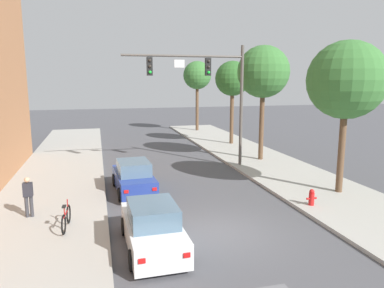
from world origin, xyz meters
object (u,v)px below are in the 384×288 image
(traffic_signal_mast, at_px, (209,83))
(fire_hydrant, at_px, (312,197))
(street_tree_second, at_px, (263,72))
(street_tree_nearest, at_px, (347,81))
(street_tree_farthest, at_px, (197,76))
(pedestrian_sidewalk_left_walker, at_px, (28,195))
(bicycle_leaning, at_px, (66,218))
(street_tree_third, at_px, (232,79))
(car_lead_blue, at_px, (134,178))
(car_following_white, at_px, (152,228))

(traffic_signal_mast, xyz_separation_m, fire_hydrant, (2.24, -8.06, -4.88))
(fire_hydrant, bearing_deg, street_tree_second, 78.42)
(street_tree_nearest, distance_m, street_tree_farthest, 23.04)
(fire_hydrant, bearing_deg, pedestrian_sidewalk_left_walker, 172.09)
(fire_hydrant, bearing_deg, bicycle_leaning, 179.82)
(street_tree_third, bearing_deg, traffic_signal_mast, -120.21)
(bicycle_leaning, relative_size, street_tree_third, 0.25)
(car_lead_blue, bearing_deg, bicycle_leaning, -123.60)
(fire_hydrant, height_order, street_tree_second, street_tree_second)
(street_tree_second, bearing_deg, street_tree_third, 87.32)
(bicycle_leaning, bearing_deg, fire_hydrant, -0.18)
(street_tree_second, xyz_separation_m, street_tree_third, (0.30, 6.48, -0.44))
(street_tree_second, bearing_deg, fire_hydrant, -101.58)
(pedestrian_sidewalk_left_walker, bearing_deg, street_tree_second, 29.06)
(traffic_signal_mast, height_order, street_tree_third, traffic_signal_mast)
(car_following_white, xyz_separation_m, street_tree_second, (9.18, 11.24, 5.32))
(street_tree_second, distance_m, street_tree_third, 6.50)
(car_lead_blue, distance_m, fire_hydrant, 8.52)
(car_lead_blue, bearing_deg, car_following_white, -90.13)
(car_following_white, xyz_separation_m, fire_hydrant, (7.30, 2.06, -0.22))
(fire_hydrant, xyz_separation_m, street_tree_nearest, (2.41, 1.40, 5.02))
(street_tree_nearest, relative_size, street_tree_second, 0.94)
(street_tree_second, bearing_deg, car_lead_blue, -152.49)
(car_lead_blue, relative_size, street_tree_farthest, 0.59)
(street_tree_nearest, xyz_separation_m, street_tree_third, (-0.22, 14.27, 0.07))
(street_tree_second, bearing_deg, street_tree_farthest, 91.31)
(pedestrian_sidewalk_left_walker, xyz_separation_m, street_tree_second, (13.59, 7.55, 4.98))
(pedestrian_sidewalk_left_walker, xyz_separation_m, street_tree_third, (13.90, 14.04, 4.54))
(car_following_white, distance_m, street_tree_farthest, 28.40)
(street_tree_third, bearing_deg, street_tree_farthest, 94.26)
(street_tree_farthest, bearing_deg, street_tree_third, -85.74)
(car_lead_blue, bearing_deg, street_tree_third, 49.92)
(bicycle_leaning, height_order, street_tree_second, street_tree_second)
(car_lead_blue, distance_m, car_following_white, 6.46)
(street_tree_nearest, bearing_deg, fire_hydrant, -149.88)
(traffic_signal_mast, height_order, street_tree_second, street_tree_second)
(traffic_signal_mast, bearing_deg, street_tree_farthest, 77.00)
(bicycle_leaning, height_order, street_tree_farthest, street_tree_farthest)
(traffic_signal_mast, relative_size, street_tree_nearest, 1.04)
(car_following_white, distance_m, bicycle_leaning, 3.57)
(street_tree_nearest, relative_size, street_tree_farthest, 0.98)
(traffic_signal_mast, bearing_deg, pedestrian_sidewalk_left_walker, -145.81)
(pedestrian_sidewalk_left_walker, height_order, street_tree_nearest, street_tree_nearest)
(car_lead_blue, distance_m, street_tree_nearest, 11.23)
(car_following_white, relative_size, street_tree_third, 0.61)
(street_tree_second, bearing_deg, traffic_signal_mast, -164.79)
(car_lead_blue, xyz_separation_m, car_following_white, (-0.01, -6.46, 0.00))
(traffic_signal_mast, xyz_separation_m, bicycle_leaning, (-7.95, -8.03, -4.84))
(street_tree_nearest, bearing_deg, traffic_signal_mast, 124.91)
(car_lead_blue, bearing_deg, traffic_signal_mast, 35.91)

